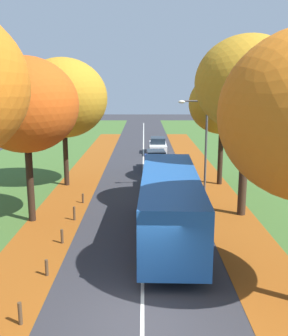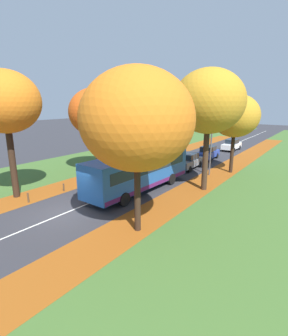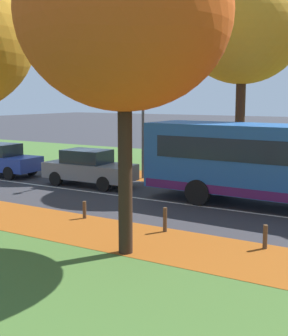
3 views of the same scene
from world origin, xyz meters
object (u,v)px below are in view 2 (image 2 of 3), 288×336
Objects in this scene: tree_left_mid at (143,110)px; bus at (140,170)px; bollard_third at (91,179)px; streetlamp_right at (208,136)px; bollard_second at (64,187)px; car_grey_lead at (188,161)px; tree_right_nearest at (137,120)px; tree_right_near at (209,102)px; tree_right_mid at (235,116)px; car_blue_following at (208,153)px; bollard_nearest at (28,198)px; bollard_fifth at (133,166)px; car_white_third_in_line at (232,145)px; tree_left_nearest at (5,102)px; bollard_fourth at (114,171)px; tree_left_near at (96,112)px.

tree_left_mid reaches higher than bus.
bollard_third is 0.11× the size of streetlamp_right.
car_grey_lead reaches higher than bollard_second.
tree_right_nearest is 13.39m from streetlamp_right.
bollard_third is at bearing 90.88° from bollard_second.
tree_right_near is at bearing -69.40° from streetlamp_right.
tree_right_mid reaches higher than bollard_third.
car_blue_following is at bearing 91.34° from car_grey_lead.
bollard_fifth is (0.01, 12.03, -0.07)m from bollard_nearest.
tree_right_mid is 17.06m from bollard_second.
tree_right_mid is 11.77× the size of bollard_third.
car_white_third_in_line is (4.99, 26.01, 0.49)m from bollard_second.
streetlamp_right is (9.08, 14.22, -3.16)m from tree_left_nearest.
tree_right_mid reaches higher than streetlamp_right.
tree_right_nearest is at bearing -50.96° from bollard_fifth.
bollard_nearest reaches higher than bollard_fifth.
streetlamp_right reaches higher than bollard_fourth.
bollard_nearest is at bearing -4.38° from tree_left_nearest.
car_blue_following is at bearing 111.48° from streetlamp_right.
car_grey_lead is (-2.51, 1.14, -2.92)m from streetlamp_right.
tree_left_nearest is at bearing -173.94° from tree_right_nearest.
bollard_nearest is (1.82, -0.14, -6.54)m from tree_left_nearest.
tree_right_nearest is 20.90m from car_blue_following.
bollard_fourth is (-8.95, -7.53, -5.24)m from tree_right_mid.
bollard_second is at bearing -104.21° from car_blue_following.
car_grey_lead reaches higher than bollard_third.
tree_right_near reaches higher than bollard_fourth.
car_blue_following is (-0.13, 5.57, 0.00)m from car_grey_lead.
tree_left_mid is 0.83× the size of bus.
tree_right_mid is 11.36m from bollard_fifth.
tree_right_nearest is at bearing -82.40° from car_white_third_in_line.
bollard_fourth is 5.47m from bus.
streetlamp_right is (-1.66, 4.40, -3.20)m from tree_right_near.
bollard_fifth is (-8.96, -4.53, -5.32)m from tree_right_mid.
streetlamp_right is at bearing -24.38° from car_grey_lead.
bollard_second is 0.11× the size of streetlamp_right.
tree_left_nearest is 13.95× the size of bollard_third.
tree_left_mid is at bearing 96.18° from bollard_nearest.
tree_right_near is at bearing -53.08° from car_grey_lead.
car_grey_lead is at bearing 36.20° from bollard_fifth.
tree_right_mid is at bearing 1.51° from tree_left_mid.
tree_right_nearest reaches higher than bollard_nearest.
tree_left_mid is at bearing 99.75° from bollard_third.
tree_right_nearest is (10.50, -15.01, 0.05)m from tree_left_mid.
car_blue_following is at bearing 69.09° from bollard_fourth.
tree_right_near reaches higher than tree_left_mid.
tree_left_mid is 9.35m from bollard_fourth.
streetlamp_right is (-1.48, 13.10, -2.32)m from tree_right_nearest.
tree_left_near is 0.96× the size of tree_left_mid.
car_blue_following is (4.62, 15.05, 0.49)m from bollard_third.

